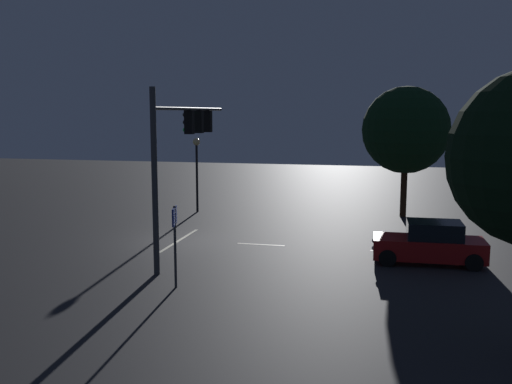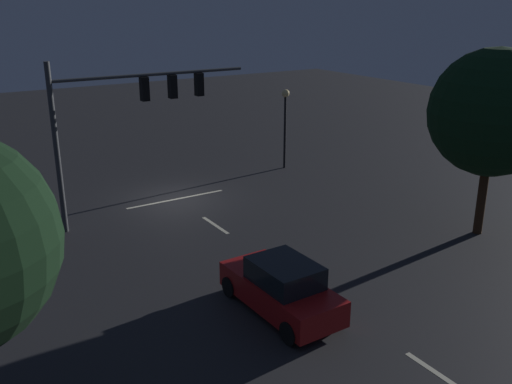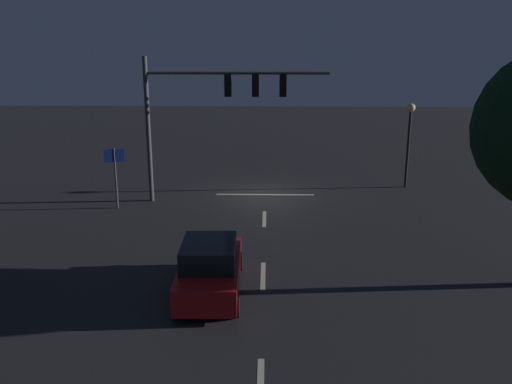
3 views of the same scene
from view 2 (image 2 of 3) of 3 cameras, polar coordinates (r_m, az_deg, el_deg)
The scene contains 10 objects.
ground_plane at distance 27.50m, azimuth -8.09°, elevation -0.69°, with size 80.00×80.00×0.00m, color #232326.
traffic_signal_assembly at distance 24.27m, azimuth -12.72°, elevation 8.42°, with size 8.59×0.47×6.90m.
lane_dash_far at distance 24.13m, azimuth -4.12°, elevation -3.35°, with size 2.20×0.16×0.01m, color beige.
lane_dash_mid at distance 19.51m, azimuth 4.39°, elevation -8.96°, with size 2.20×0.16×0.01m, color beige.
lane_dash_near at distance 15.86m, azimuth 17.99°, elevation -17.11°, with size 2.20×0.16×0.01m, color beige.
stop_bar at distance 27.45m, azimuth -8.04°, elevation -0.71°, with size 5.00×0.16×0.01m, color beige.
car_approaching at distance 17.40m, azimuth 2.58°, elevation -9.62°, with size 1.98×4.40×1.70m.
street_lamp_left_kerb at distance 31.67m, azimuth 2.97°, elevation 8.00°, with size 0.44×0.44×4.46m.
route_sign at distance 22.66m, azimuth -21.60°, elevation -0.63°, with size 0.89×0.27×2.85m.
tree_left_near at distance 23.68m, azimuth 22.81°, elevation 7.38°, with size 4.95×4.95×7.47m.
Camera 2 is at (10.45, 23.77, 9.05)m, focal length 39.67 mm.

